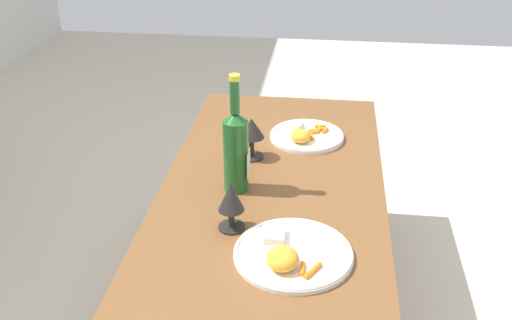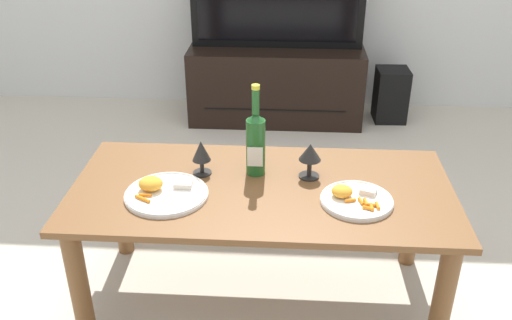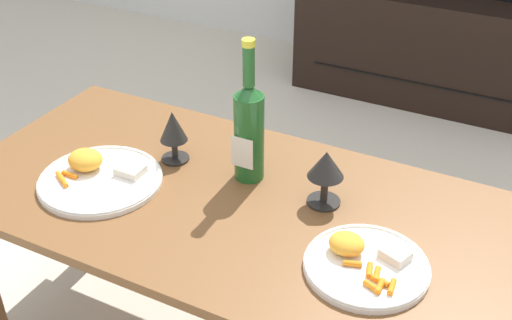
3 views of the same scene
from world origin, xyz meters
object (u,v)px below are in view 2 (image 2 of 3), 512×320
Objects in this scene: goblet_right at (310,154)px; dining_table at (262,207)px; tv_stand at (276,83)px; tv_screen at (277,2)px; dinner_plate_left at (164,192)px; goblet_left at (201,153)px; floor_speaker at (391,95)px; wine_bottle at (256,141)px; dinner_plate_right at (355,199)px.

dining_table is at bearing -153.58° from goblet_right.
tv_screen is at bearing -90.00° from tv_stand.
dining_table is 1.26× the size of tv_screen.
goblet_left is at bearing 56.42° from dinner_plate_left.
tv_stand is 0.78m from floor_speaker.
tv_stand is 3.19× the size of floor_speaker.
wine_bottle is at bearing 174.82° from goblet_right.
tv_screen is 0.99m from floor_speaker.
dinner_plate_left is 1.17× the size of dinner_plate_right.
dinner_plate_right is (0.33, -1.89, 0.28)m from tv_stand.
dinner_plate_left reaches higher than floor_speaker.
goblet_left is (-0.23, -1.73, 0.36)m from tv_stand.
tv_screen is 1.74m from goblet_right.
floor_speaker is 1.99m from dinner_plate_right.
goblet_right is at bearing 17.86° from dinner_plate_left.
tv_screen is 8.06× the size of goblet_right.
goblet_left is at bearing 159.66° from dining_table.
goblet_right is (-0.60, -1.74, 0.43)m from floor_speaker.
wine_bottle reaches higher than tv_stand.
tv_stand is 1.78m from goblet_left.
tv_stand is 3.22× the size of wine_bottle.
tv_screen is (0.00, -0.00, 0.54)m from tv_stand.
dinner_plate_right is at bearing -13.91° from dining_table.
goblet_right is at bearing -84.23° from tv_stand.
dinner_plate_right is (0.33, -1.89, -0.26)m from tv_screen.
wine_bottle is at bearing 30.52° from dinner_plate_left.
tv_screen is 3.08× the size of floor_speaker.
tv_stand is 1.94m from dinner_plate_right.
dining_table is 0.37m from dinner_plate_left.
dining_table is at bearing -20.34° from goblet_left.
tv_screen is at bearing 89.06° from wine_bottle.
dinner_plate_right is at bearing -16.62° from goblet_left.
floor_speaker is at bearing 0.68° from tv_stand.
goblet_left is 1.00× the size of goblet_right.
wine_bottle reaches higher than goblet_left.
floor_speaker is 1.42× the size of dinner_plate_right.
goblet_left reaches higher than dinner_plate_right.
dining_table is 10.18× the size of goblet_left.
dining_table is 1.85m from tv_screen.
wine_bottle is at bearing 105.76° from dining_table.
wine_bottle is (-0.03, 0.10, 0.22)m from dining_table.
floor_speaker is 1.21× the size of dinner_plate_left.
goblet_left is at bearing 163.38° from dinner_plate_right.
tv_screen is 3.72× the size of dinner_plate_left.
goblet_left is (-0.23, 0.09, 0.18)m from dining_table.
dining_table is 5.49× the size of dinner_plate_right.
tv_stand is 4.51× the size of dinner_plate_right.
dinner_plate_left is (-0.34, -1.89, -0.26)m from tv_screen.
tv_screen is 1.71m from wine_bottle.
tv_stand is at bearing 90.05° from dining_table.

